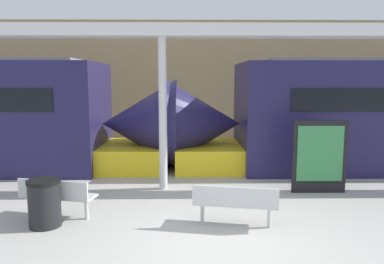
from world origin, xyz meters
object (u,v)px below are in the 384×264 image
bench_near (235,201)px  trash_bin (45,203)px  poster_board (320,157)px  support_column_near (163,115)px  bench_far (56,194)px

bench_near → trash_bin: size_ratio=1.83×
poster_board → support_column_near: (-3.62, 0.37, 0.93)m
bench_far → trash_bin: (-0.08, -0.40, -0.04)m
bench_near → bench_far: same height
bench_near → bench_far: size_ratio=1.04×
poster_board → bench_far: bearing=-164.4°
trash_bin → poster_board: poster_board is taller
bench_far → poster_board: (5.52, 1.54, 0.39)m
trash_bin → support_column_near: size_ratio=0.24×
bench_far → poster_board: size_ratio=0.88×
trash_bin → bench_near: bearing=-1.4°
bench_far → bench_near: bearing=5.4°
bench_far → poster_board: 5.74m
support_column_near → bench_far: bearing=-134.9°
trash_bin → support_column_near: 3.33m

